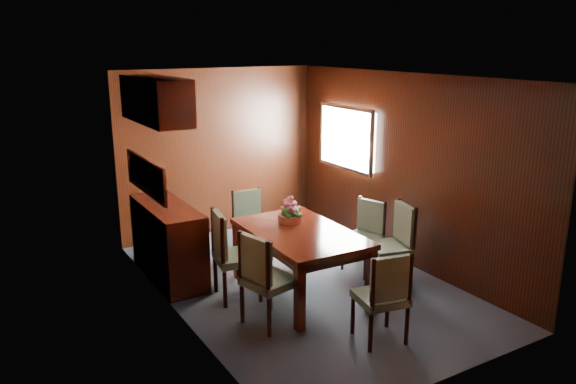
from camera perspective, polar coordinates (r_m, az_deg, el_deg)
ground at (r=6.68m, az=1.35°, el=-9.31°), size 4.50×4.50×0.00m
room_shell at (r=6.42m, az=-0.94°, el=4.95°), size 3.06×4.52×2.41m
sideboard at (r=6.86m, az=-12.08°, el=-4.93°), size 0.48×1.40×0.90m
dining_table at (r=6.22m, az=1.23°, el=-4.85°), size 1.03×1.61×0.74m
chair_left_near at (r=5.56m, az=-2.47°, el=-8.41°), size 0.54×0.56×0.98m
chair_left_far at (r=6.16m, az=-5.91°, el=-5.92°), size 0.53×0.55×1.01m
chair_right_near at (r=6.58m, az=10.82°, el=-4.84°), size 0.55×0.57×0.99m
chair_right_far at (r=7.03m, az=7.96°, el=-3.93°), size 0.51×0.52×0.88m
chair_head at (r=5.34m, az=9.77°, el=-10.04°), size 0.51×0.49×0.92m
chair_foot at (r=7.34m, az=-3.86°, el=-2.88°), size 0.44×0.43×0.90m
flower_centerpiece at (r=6.44m, az=0.22°, el=-1.82°), size 0.30×0.30×0.30m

